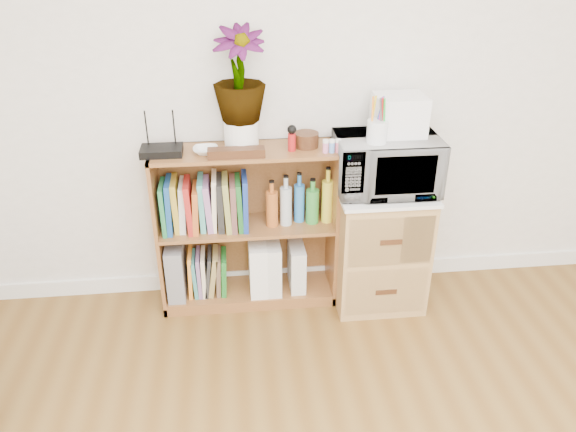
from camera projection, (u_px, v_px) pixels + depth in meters
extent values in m
cube|color=white|center=(304.00, 273.00, 3.53)|extent=(4.00, 0.02, 0.10)
cube|color=brown|center=(247.00, 228.00, 3.18)|extent=(1.00, 0.30, 0.95)
cube|color=#9E7542|center=(378.00, 247.00, 3.24)|extent=(0.50, 0.45, 0.70)
imported|color=silver|center=(386.00, 164.00, 2.99)|extent=(0.55, 0.37, 0.30)
cylinder|color=white|center=(377.00, 131.00, 2.83)|extent=(0.11, 0.11, 0.12)
cube|color=white|center=(399.00, 115.00, 2.92)|extent=(0.26, 0.22, 0.21)
cube|color=black|center=(162.00, 151.00, 2.89)|extent=(0.21, 0.15, 0.04)
imported|color=white|center=(206.00, 150.00, 2.90)|extent=(0.13, 0.13, 0.03)
cylinder|color=white|center=(241.00, 135.00, 2.94)|extent=(0.18, 0.18, 0.15)
imported|color=#326A2A|center=(239.00, 75.00, 2.79)|extent=(0.27, 0.27, 0.48)
cube|color=#351F0E|center=(236.00, 153.00, 2.85)|extent=(0.29, 0.07, 0.05)
cylinder|color=#A71416|center=(292.00, 142.00, 2.92)|extent=(0.04, 0.04, 0.09)
cylinder|color=#361A0E|center=(306.00, 140.00, 2.98)|extent=(0.13, 0.13, 0.08)
cube|color=pink|center=(332.00, 148.00, 2.91)|extent=(0.11, 0.04, 0.05)
cube|color=slate|center=(176.00, 268.00, 3.25)|extent=(0.10, 0.26, 0.33)
cube|color=white|center=(258.00, 265.00, 3.29)|extent=(0.10, 0.25, 0.32)
cube|color=silver|center=(272.00, 265.00, 3.30)|extent=(0.10, 0.25, 0.31)
cube|color=silver|center=(297.00, 266.00, 3.32)|extent=(0.09, 0.22, 0.27)
cube|color=#207941|center=(164.00, 206.00, 3.06)|extent=(0.03, 0.20, 0.28)
cube|color=navy|center=(170.00, 205.00, 3.06)|extent=(0.03, 0.20, 0.30)
cube|color=gold|center=(176.00, 205.00, 3.06)|extent=(0.04, 0.20, 0.29)
cube|color=silver|center=(183.00, 206.00, 3.07)|extent=(0.05, 0.20, 0.27)
cube|color=#B0221E|center=(189.00, 204.00, 3.07)|extent=(0.04, 0.20, 0.29)
cube|color=#C15922|center=(196.00, 207.00, 3.08)|extent=(0.04, 0.20, 0.25)
cube|color=#47ACA3|center=(202.00, 204.00, 3.08)|extent=(0.03, 0.20, 0.29)
cube|color=#9C699E|center=(208.00, 205.00, 3.08)|extent=(0.05, 0.20, 0.27)
cube|color=#FFEBC6|center=(214.00, 202.00, 3.08)|extent=(0.04, 0.20, 0.31)
cube|color=black|center=(220.00, 203.00, 3.09)|extent=(0.04, 0.20, 0.29)
cube|color=olive|center=(227.00, 202.00, 3.09)|extent=(0.04, 0.20, 0.30)
cube|color=brown|center=(233.00, 203.00, 3.10)|extent=(0.03, 0.20, 0.28)
cube|color=#1A6324|center=(239.00, 202.00, 3.10)|extent=(0.04, 0.20, 0.28)
cube|color=navy|center=(245.00, 200.00, 3.10)|extent=(0.03, 0.20, 0.30)
cylinder|color=#B35921|center=(272.00, 202.00, 3.12)|extent=(0.07, 0.07, 0.26)
cylinder|color=#AEBDC5|center=(286.00, 200.00, 3.12)|extent=(0.07, 0.07, 0.29)
cylinder|color=#2A76C4|center=(300.00, 199.00, 3.13)|extent=(0.06, 0.06, 0.29)
cylinder|color=green|center=(312.00, 201.00, 3.14)|extent=(0.07, 0.07, 0.26)
cylinder|color=gold|center=(327.00, 195.00, 3.14)|extent=(0.07, 0.07, 0.32)
cube|color=orange|center=(191.00, 272.00, 3.27)|extent=(0.03, 0.19, 0.27)
cube|color=teal|center=(195.00, 274.00, 3.28)|extent=(0.03, 0.19, 0.24)
cube|color=slate|center=(200.00, 272.00, 3.28)|extent=(0.03, 0.19, 0.25)
cube|color=beige|center=(204.00, 272.00, 3.28)|extent=(0.02, 0.19, 0.25)
cube|color=#282828|center=(208.00, 272.00, 3.29)|extent=(0.05, 0.19, 0.26)
cube|color=olive|center=(213.00, 271.00, 3.29)|extent=(0.07, 0.19, 0.26)
cube|color=brown|center=(219.00, 271.00, 3.29)|extent=(0.04, 0.19, 0.25)
cube|color=#1B6821|center=(224.00, 272.00, 3.30)|extent=(0.04, 0.19, 0.24)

